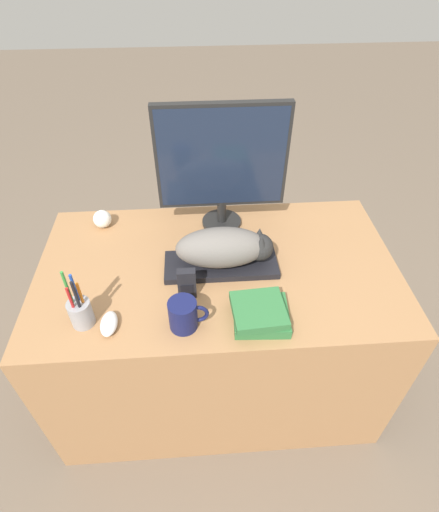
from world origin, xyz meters
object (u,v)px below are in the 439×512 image
object	(u,v)px
pen_cup	(80,311)
baseball	(102,219)
monitor	(222,162)
book_stack	(260,313)
computer_mouse	(109,324)
coffee_mug	(184,315)
phone	(187,284)
cat	(226,247)
keyboard	(221,265)

from	to	relation	value
pen_cup	baseball	xyz separation A→B (m)	(-0.01, 0.49, -0.02)
monitor	book_stack	world-z (taller)	monitor
computer_mouse	coffee_mug	world-z (taller)	coffee_mug
baseball	phone	xyz separation A→B (m)	(0.33, -0.40, 0.02)
cat	monitor	size ratio (longest dim) A/B	0.69
book_stack	coffee_mug	bearing A→B (deg)	-178.44
keyboard	coffee_mug	size ratio (longest dim) A/B	3.26
phone	book_stack	xyz separation A→B (m)	(0.22, -0.12, -0.03)
coffee_mug	book_stack	bearing A→B (deg)	1.56
monitor	computer_mouse	world-z (taller)	monitor
coffee_mug	keyboard	bearing A→B (deg)	62.42
keyboard	coffee_mug	xyz separation A→B (m)	(-0.13, -0.25, 0.04)
computer_mouse	monitor	bearing A→B (deg)	52.19
pen_cup	keyboard	bearing A→B (deg)	26.14
phone	monitor	bearing A→B (deg)	69.56
computer_mouse	pen_cup	xyz separation A→B (m)	(-0.08, 0.02, 0.04)
coffee_mug	book_stack	size ratio (longest dim) A/B	0.67
cat	coffee_mug	world-z (taller)	cat
coffee_mug	baseball	distance (m)	0.62
computer_mouse	baseball	size ratio (longest dim) A/B	1.37
coffee_mug	monitor	bearing A→B (deg)	73.23
monitor	phone	distance (m)	0.46
keyboard	cat	world-z (taller)	cat
cat	book_stack	distance (m)	0.27
computer_mouse	book_stack	xyz separation A→B (m)	(0.47, -0.00, 0.01)
keyboard	pen_cup	size ratio (longest dim) A/B	1.84
computer_mouse	book_stack	bearing A→B (deg)	-0.46
computer_mouse	cat	bearing A→B (deg)	32.38
coffee_mug	phone	world-z (taller)	phone
book_stack	computer_mouse	bearing A→B (deg)	179.54
pen_cup	book_stack	world-z (taller)	pen_cup
baseball	computer_mouse	bearing A→B (deg)	-79.98
monitor	baseball	xyz separation A→B (m)	(-0.47, 0.02, -0.24)
pen_cup	phone	distance (m)	0.34
baseball	book_stack	size ratio (longest dim) A/B	0.39
computer_mouse	pen_cup	distance (m)	0.09
monitor	computer_mouse	size ratio (longest dim) A/B	5.08
computer_mouse	coffee_mug	size ratio (longest dim) A/B	0.79
computer_mouse	phone	size ratio (longest dim) A/B	0.86
coffee_mug	phone	distance (m)	0.12
cat	pen_cup	distance (m)	0.51
cat	pen_cup	bearing A→B (deg)	-154.72
keyboard	phone	xyz separation A→B (m)	(-0.12, -0.13, 0.04)
cat	book_stack	bearing A→B (deg)	-70.80
cat	monitor	world-z (taller)	monitor
baseball	pen_cup	bearing A→B (deg)	-88.96
book_stack	pen_cup	bearing A→B (deg)	177.22
monitor	baseball	distance (m)	0.53
keyboard	cat	distance (m)	0.08
computer_mouse	pen_cup	world-z (taller)	pen_cup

